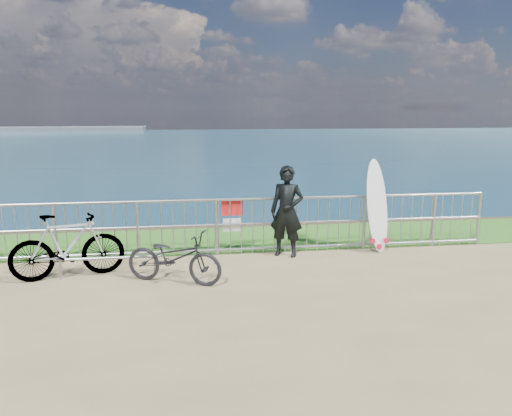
{
  "coord_description": "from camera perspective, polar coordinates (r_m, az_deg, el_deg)",
  "views": [
    {
      "loc": [
        -1.03,
        -7.86,
        2.85
      ],
      "look_at": [
        0.23,
        1.2,
        1.0
      ],
      "focal_mm": 35.0,
      "sensor_mm": 36.0,
      "label": 1
    }
  ],
  "objects": [
    {
      "name": "bicycle_near",
      "position": [
        8.32,
        -9.35,
        -5.59
      ],
      "size": [
        1.75,
        1.19,
        0.87
      ],
      "primitive_type": "imported",
      "rotation": [
        0.0,
        0.0,
        1.16
      ],
      "color": "black",
      "rests_on": "ground"
    },
    {
      "name": "railing",
      "position": [
        9.79,
        -1.55,
        -1.99
      ],
      "size": [
        10.06,
        0.1,
        1.13
      ],
      "color": "gray",
      "rests_on": "ground"
    },
    {
      "name": "bicycle_far",
      "position": [
        8.99,
        -20.74,
        -4.08
      ],
      "size": [
        1.93,
        0.98,
        1.12
      ],
      "primitive_type": "imported",
      "rotation": [
        0.0,
        0.0,
        1.83
      ],
      "color": "black",
      "rests_on": "ground"
    },
    {
      "name": "grass_strip",
      "position": [
        10.98,
        -2.25,
        -3.56
      ],
      "size": [
        120.0,
        120.0,
        0.0
      ],
      "primitive_type": "plane",
      "color": "#2C6D1E",
      "rests_on": "ground"
    },
    {
      "name": "surfboard",
      "position": [
        10.21,
        13.68,
        -0.14
      ],
      "size": [
        0.59,
        0.55,
        1.86
      ],
      "color": "white",
      "rests_on": "ground"
    },
    {
      "name": "seascape",
      "position": [
        161.26,
        -23.49,
        8.03
      ],
      "size": [
        260.0,
        260.0,
        5.0
      ],
      "color": "brown",
      "rests_on": "ground"
    },
    {
      "name": "bike_rack",
      "position": [
        8.87,
        -16.56,
        -5.74
      ],
      "size": [
        1.76,
        0.05,
        0.37
      ],
      "color": "gray",
      "rests_on": "ground"
    },
    {
      "name": "surfer",
      "position": [
        9.62,
        3.54,
        -0.39
      ],
      "size": [
        0.76,
        0.65,
        1.77
      ],
      "primitive_type": "imported",
      "rotation": [
        0.0,
        0.0,
        -0.43
      ],
      "color": "black",
      "rests_on": "ground"
    }
  ]
}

